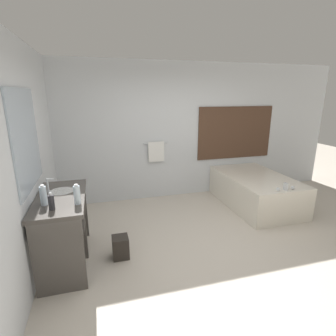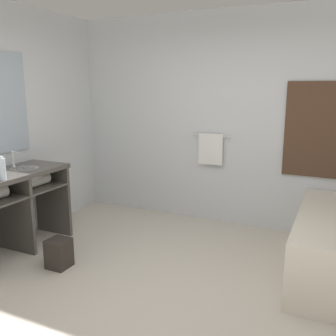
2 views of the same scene
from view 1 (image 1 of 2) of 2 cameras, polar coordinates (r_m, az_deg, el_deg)
The scene contains 10 objects.
ground_plane at distance 3.80m, azimuth 10.09°, elevation -17.77°, with size 16.00×16.00×0.00m, color beige.
wall_back_with_blinds at distance 5.32m, azimuth 0.90°, elevation 7.83°, with size 7.40×0.13×2.70m.
wall_left_with_mirror at distance 3.03m, azimuth -30.05°, elevation -0.31°, with size 0.08×7.40×2.70m.
vanity_counter at distance 3.54m, azimuth -21.87°, elevation -9.48°, with size 0.57×1.22×0.90m.
sink_faucet at distance 3.60m, azimuth -24.65°, elevation -3.49°, with size 0.09×0.04×0.18m.
bathtub at distance 5.34m, azimuth 18.47°, elevation -4.33°, with size 1.09×1.80×0.71m.
water_bottle_1 at distance 3.20m, azimuth -25.49°, elevation -5.45°, with size 0.07×0.07×0.23m.
water_bottle_2 at distance 3.09m, azimuth -19.20°, elevation -5.52°, with size 0.07×0.07×0.23m.
soap_dispenser at distance 3.06m, azimuth -24.06°, elevation -6.79°, with size 0.06×0.06×0.19m.
waste_bin at distance 3.65m, azimuth -10.29°, elevation -16.58°, with size 0.21×0.21×0.29m.
Camera 1 is at (-1.45, -2.82, 2.08)m, focal length 28.00 mm.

